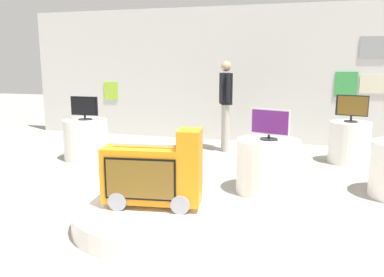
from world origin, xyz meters
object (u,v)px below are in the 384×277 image
(main_display_pedestal, at_px, (153,216))
(tv_on_left_rear, at_px, (269,124))
(shopper_browsing_near_truck, at_px, (226,99))
(tv_on_right_rear, at_px, (84,108))
(display_pedestal_center_rear, at_px, (349,142))
(tv_on_center_rear, at_px, (352,107))
(display_pedestal_left_rear, at_px, (268,166))
(display_pedestal_right_rear, at_px, (86,139))
(novelty_firetruck_tv, at_px, (154,176))

(main_display_pedestal, relative_size, tv_on_left_rear, 3.15)
(shopper_browsing_near_truck, bearing_deg, tv_on_right_rear, -148.69)
(main_display_pedestal, bearing_deg, display_pedestal_center_rear, 56.81)
(tv_on_center_rear, bearing_deg, tv_on_left_rear, -121.32)
(display_pedestal_center_rear, relative_size, shopper_browsing_near_truck, 0.41)
(display_pedestal_left_rear, distance_m, tv_on_center_rear, 2.42)
(display_pedestal_left_rear, relative_size, tv_on_right_rear, 1.63)
(tv_on_left_rear, distance_m, tv_on_right_rear, 3.49)
(display_pedestal_left_rear, relative_size, display_pedestal_right_rear, 1.07)
(novelty_firetruck_tv, height_order, display_pedestal_center_rear, novelty_firetruck_tv)
(tv_on_center_rear, relative_size, display_pedestal_right_rear, 0.66)
(display_pedestal_center_rear, xyz_separation_m, shopper_browsing_near_truck, (-2.28, 0.35, 0.68))
(display_pedestal_left_rear, distance_m, display_pedestal_center_rear, 2.34)
(novelty_firetruck_tv, height_order, display_pedestal_left_rear, novelty_firetruck_tv)
(novelty_firetruck_tv, bearing_deg, shopper_browsing_near_truck, 90.13)
(display_pedestal_center_rear, distance_m, tv_on_right_rear, 4.72)
(tv_on_left_rear, bearing_deg, shopper_browsing_near_truck, 114.31)
(novelty_firetruck_tv, relative_size, tv_on_right_rear, 2.06)
(display_pedestal_left_rear, bearing_deg, main_display_pedestal, -125.56)
(display_pedestal_left_rear, bearing_deg, shopper_browsing_near_truck, 114.32)
(tv_on_left_rear, height_order, shopper_browsing_near_truck, shopper_browsing_near_truck)
(main_display_pedestal, height_order, tv_on_center_rear, tv_on_center_rear)
(display_pedestal_center_rear, distance_m, shopper_browsing_near_truck, 2.40)
(display_pedestal_center_rear, xyz_separation_m, display_pedestal_right_rear, (-4.57, -1.04, 0.00))
(main_display_pedestal, relative_size, display_pedestal_right_rear, 2.15)
(novelty_firetruck_tv, xyz_separation_m, tv_on_left_rear, (1.05, 1.50, 0.37))
(tv_on_right_rear, distance_m, shopper_browsing_near_truck, 2.68)
(tv_on_right_rear, xyz_separation_m, shopper_browsing_near_truck, (2.29, 1.39, 0.10))
(display_pedestal_right_rear, bearing_deg, tv_on_center_rear, 12.78)
(tv_on_left_rear, bearing_deg, novelty_firetruck_tv, -125.04)
(display_pedestal_center_rear, relative_size, tv_on_center_rear, 1.38)
(tv_on_left_rear, relative_size, display_pedestal_center_rear, 0.74)
(tv_on_center_rear, bearing_deg, display_pedestal_right_rear, -167.22)
(display_pedestal_right_rear, relative_size, tv_on_right_rear, 1.51)
(tv_on_left_rear, relative_size, tv_on_right_rear, 1.03)
(tv_on_left_rear, xyz_separation_m, tv_on_center_rear, (1.22, 2.00, 0.04))
(tv_on_center_rear, relative_size, shopper_browsing_near_truck, 0.30)
(tv_on_right_rear, bearing_deg, tv_on_left_rear, -15.99)
(main_display_pedestal, height_order, novelty_firetruck_tv, novelty_firetruck_tv)
(main_display_pedestal, bearing_deg, display_pedestal_right_rear, 132.74)
(novelty_firetruck_tv, xyz_separation_m, tv_on_center_rear, (2.27, 3.51, 0.41))
(novelty_firetruck_tv, relative_size, display_pedestal_center_rear, 1.48)
(novelty_firetruck_tv, relative_size, display_pedestal_right_rear, 1.36)
(tv_on_left_rear, bearing_deg, tv_on_center_rear, 58.68)
(novelty_firetruck_tv, xyz_separation_m, display_pedestal_left_rear, (1.05, 1.51, -0.21))
(main_display_pedestal, distance_m, display_pedestal_left_rear, 1.87)
(novelty_firetruck_tv, distance_m, display_pedestal_center_rear, 4.19)
(novelty_firetruck_tv, distance_m, shopper_browsing_near_truck, 3.89)
(tv_on_right_rear, height_order, shopper_browsing_near_truck, shopper_browsing_near_truck)
(tv_on_left_rear, bearing_deg, tv_on_right_rear, 164.01)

